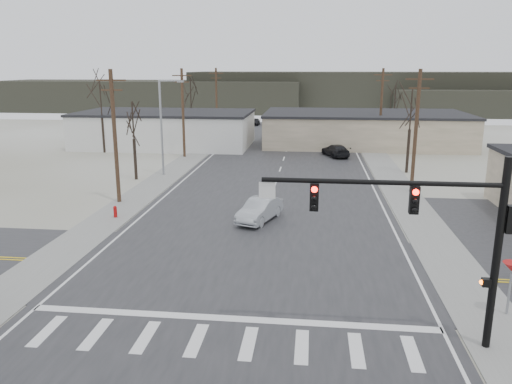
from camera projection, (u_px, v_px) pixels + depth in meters
ground at (247, 270)px, 25.62m from camera, size 140.00×140.00×0.00m
main_road at (271, 196)px, 40.06m from camera, size 18.00×110.00×0.05m
cross_road at (247, 270)px, 25.61m from camera, size 90.00×10.00×0.04m
sidewalk_left at (161, 180)px, 46.05m from camera, size 3.00×90.00×0.06m
sidewalk_right at (396, 186)px, 43.71m from camera, size 3.00×90.00×0.06m
traffic_signal_mast at (444, 226)px, 17.63m from camera, size 8.95×0.43×7.20m
fire_hydrant at (115, 212)px, 34.34m from camera, size 0.24×0.24×0.87m
yield_sign at (512, 269)px, 20.47m from camera, size 0.80×0.80×2.35m
building_left_far at (166, 129)px, 65.37m from camera, size 22.30×12.30×4.50m
building_right_far at (364, 129)px, 66.39m from camera, size 26.30×14.30×4.30m
upole_left_b at (115, 135)px, 37.17m from camera, size 2.20×0.30×10.00m
upole_left_c at (183, 112)px, 56.44m from camera, size 2.20×0.30×10.00m
upole_left_d at (216, 100)px, 75.71m from camera, size 2.20×0.30×10.00m
upole_right_a at (416, 129)px, 40.42m from camera, size 2.20×0.30×10.00m
upole_right_b at (381, 108)px, 61.62m from camera, size 2.20×0.30×10.00m
streetlight_main at (163, 122)px, 46.76m from camera, size 2.40×0.25×9.00m
tree_left_near at (133, 123)px, 45.04m from camera, size 3.30×3.30×7.35m
tree_right_mid at (411, 112)px, 47.85m from camera, size 3.74×3.74×8.33m
tree_left_far at (191, 95)px, 69.95m from camera, size 3.96×3.96×8.82m
tree_right_far at (395, 99)px, 72.71m from camera, size 3.52×3.52×7.84m
tree_left_mid at (101, 100)px, 59.26m from camera, size 3.96×3.96×8.82m
hill_left at (151, 96)px, 117.26m from camera, size 70.00×18.00×7.00m
hill_center at (365, 92)px, 115.37m from camera, size 80.00×18.00×9.00m
sedan_crossing at (260, 210)px, 33.55m from camera, size 2.99×4.84×1.50m
car_far_a at (336, 150)px, 57.72m from camera, size 3.54×5.18×1.39m
car_far_b at (255, 122)px, 88.83m from camera, size 1.48×3.56×1.21m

